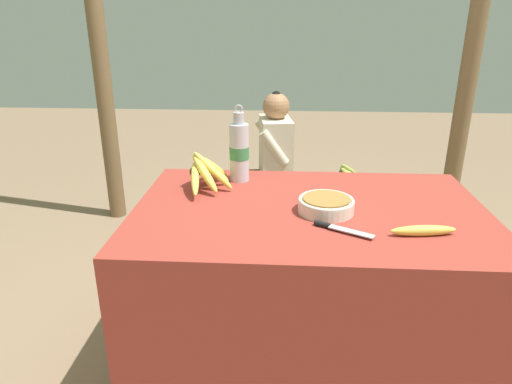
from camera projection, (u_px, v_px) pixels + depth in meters
ground_plane at (302, 370)px, 2.01m from camera, size 12.00×12.00×0.00m
market_counter at (306, 295)px, 1.87m from camera, size 1.34×0.88×0.78m
banana_bunch_ripe at (206, 170)px, 1.91m from camera, size 0.20×0.34×0.17m
serving_bowl at (326, 204)px, 1.69m from camera, size 0.21×0.21×0.06m
water_bottle at (239, 151)px, 1.98m from camera, size 0.09×0.09×0.34m
loose_banana_front at (423, 230)px, 1.51m from camera, size 0.22×0.06×0.04m
knife at (335, 227)px, 1.55m from camera, size 0.20×0.12×0.02m
wooden_bench at (279, 187)px, 3.26m from camera, size 1.61×0.32×0.38m
seated_vendor at (269, 155)px, 3.14m from camera, size 0.43×0.41×1.00m
banana_bunch_green at (347, 173)px, 3.19m from camera, size 0.17×0.31×0.13m
support_post_near at (99, 45)px, 3.14m from camera, size 0.12×0.12×2.55m
support_post_far at (473, 46)px, 2.99m from camera, size 0.12×0.12×2.55m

